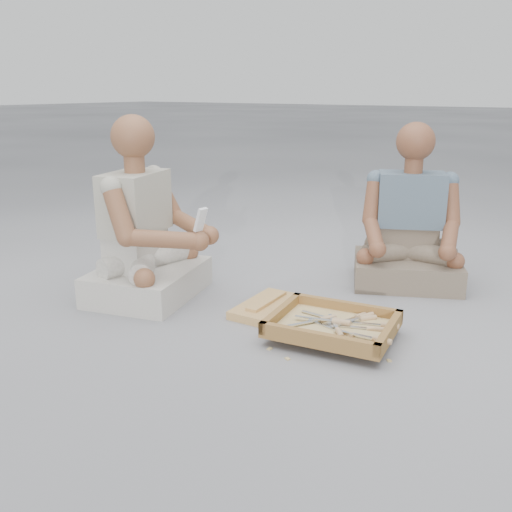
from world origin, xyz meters
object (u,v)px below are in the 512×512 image
Objects in this scene: companion at (409,232)px; craftsman at (145,237)px; carved_panel at (302,315)px; tool_tray at (333,326)px.

craftsman is at bearing 17.56° from companion.
carved_panel is 0.68× the size of companion.
companion is at bearing 73.94° from carved_panel.
craftsman is 1.05× the size of companion.
companion is at bearing 117.27° from craftsman.
tool_tray is at bearing -29.96° from carved_panel.
tool_tray is 0.61× the size of craftsman.
tool_tray reaches higher than carved_panel.
companion reaches higher than tool_tray.
tool_tray is at bearing 65.27° from companion.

